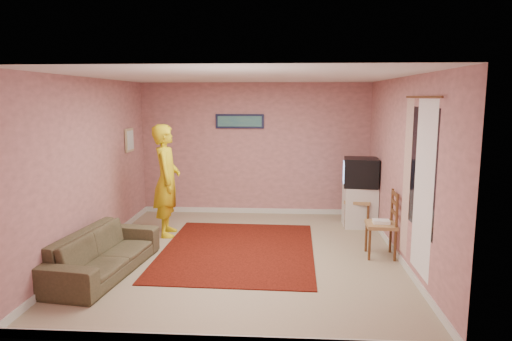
# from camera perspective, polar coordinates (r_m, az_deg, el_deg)

# --- Properties ---
(ground) EXTENTS (5.00, 5.00, 0.00)m
(ground) POSITION_cam_1_polar(r_m,az_deg,el_deg) (6.88, -1.49, -10.52)
(ground) COLOR tan
(ground) RESTS_ON ground
(wall_back) EXTENTS (4.50, 0.02, 2.60)m
(wall_back) POSITION_cam_1_polar(r_m,az_deg,el_deg) (9.03, -0.11, 2.69)
(wall_back) COLOR tan
(wall_back) RESTS_ON ground
(wall_front) EXTENTS (4.50, 0.02, 2.60)m
(wall_front) POSITION_cam_1_polar(r_m,az_deg,el_deg) (4.12, -4.66, -5.15)
(wall_front) COLOR tan
(wall_front) RESTS_ON ground
(wall_left) EXTENTS (0.02, 5.00, 2.60)m
(wall_left) POSITION_cam_1_polar(r_m,az_deg,el_deg) (7.12, -19.88, 0.40)
(wall_left) COLOR tan
(wall_left) RESTS_ON ground
(wall_right) EXTENTS (0.02, 5.00, 2.60)m
(wall_right) POSITION_cam_1_polar(r_m,az_deg,el_deg) (6.74, 17.88, 0.04)
(wall_right) COLOR tan
(wall_right) RESTS_ON ground
(ceiling) EXTENTS (4.50, 5.00, 0.02)m
(ceiling) POSITION_cam_1_polar(r_m,az_deg,el_deg) (6.49, -1.59, 11.65)
(ceiling) COLOR silver
(ceiling) RESTS_ON wall_back
(baseboard_back) EXTENTS (4.50, 0.02, 0.10)m
(baseboard_back) POSITION_cam_1_polar(r_m,az_deg,el_deg) (9.24, -0.12, -5.04)
(baseboard_back) COLOR silver
(baseboard_back) RESTS_ON ground
(baseboard_front) EXTENTS (4.50, 0.02, 0.10)m
(baseboard_front) POSITION_cam_1_polar(r_m,az_deg,el_deg) (4.60, -4.43, -20.38)
(baseboard_front) COLOR silver
(baseboard_front) RESTS_ON ground
(baseboard_left) EXTENTS (0.02, 5.00, 0.10)m
(baseboard_left) POSITION_cam_1_polar(r_m,az_deg,el_deg) (7.40, -19.28, -9.21)
(baseboard_left) COLOR silver
(baseboard_left) RESTS_ON ground
(baseboard_right) EXTENTS (0.02, 5.00, 0.10)m
(baseboard_right) POSITION_cam_1_polar(r_m,az_deg,el_deg) (7.04, 17.29, -10.06)
(baseboard_right) COLOR silver
(baseboard_right) RESTS_ON ground
(window) EXTENTS (0.01, 1.10, 1.50)m
(window) POSITION_cam_1_polar(r_m,az_deg,el_deg) (5.86, 20.02, 0.09)
(window) COLOR black
(window) RESTS_ON wall_right
(curtain_sheer) EXTENTS (0.01, 0.75, 2.10)m
(curtain_sheer) POSITION_cam_1_polar(r_m,az_deg,el_deg) (5.75, 20.20, -2.11)
(curtain_sheer) COLOR white
(curtain_sheer) RESTS_ON wall_right
(curtain_floral) EXTENTS (0.01, 0.35, 2.10)m
(curtain_floral) POSITION_cam_1_polar(r_m,az_deg,el_deg) (6.41, 18.31, -0.90)
(curtain_floral) COLOR silver
(curtain_floral) RESTS_ON wall_right
(curtain_rod) EXTENTS (0.02, 1.40, 0.02)m
(curtain_rod) POSITION_cam_1_polar(r_m,az_deg,el_deg) (5.78, 20.08, 8.64)
(curtain_rod) COLOR #5A2F1B
(curtain_rod) RESTS_ON wall_right
(picture_back) EXTENTS (0.95, 0.04, 0.28)m
(picture_back) POSITION_cam_1_polar(r_m,az_deg,el_deg) (8.98, -2.05, 6.17)
(picture_back) COLOR #121633
(picture_back) RESTS_ON wall_back
(picture_left) EXTENTS (0.04, 0.38, 0.42)m
(picture_left) POSITION_cam_1_polar(r_m,az_deg,el_deg) (8.56, -15.53, 3.68)
(picture_left) COLOR tan
(picture_left) RESTS_ON wall_left
(area_rug) EXTENTS (2.35, 2.91, 0.02)m
(area_rug) POSITION_cam_1_polar(r_m,az_deg,el_deg) (7.08, -2.28, -9.90)
(area_rug) COLOR black
(area_rug) RESTS_ON ground
(tv_cabinet) EXTENTS (0.57, 0.52, 0.73)m
(tv_cabinet) POSITION_cam_1_polar(r_m,az_deg,el_deg) (8.48, 12.83, -4.38)
(tv_cabinet) COLOR silver
(tv_cabinet) RESTS_ON ground
(crt_tv) EXTENTS (0.65, 0.60, 0.52)m
(crt_tv) POSITION_cam_1_polar(r_m,az_deg,el_deg) (8.36, 12.93, -0.23)
(crt_tv) COLOR black
(crt_tv) RESTS_ON tv_cabinet
(chair_a) EXTENTS (0.54, 0.53, 0.54)m
(chair_a) POSITION_cam_1_polar(r_m,az_deg,el_deg) (8.35, 12.68, -2.89)
(chair_a) COLOR #A68351
(chair_a) RESTS_ON ground
(dvd_player) EXTENTS (0.36, 0.28, 0.06)m
(dvd_player) POSITION_cam_1_polar(r_m,az_deg,el_deg) (8.37, 12.67, -3.37)
(dvd_player) COLOR #A7A7AC
(dvd_player) RESTS_ON chair_a
(blue_throw) EXTENTS (0.42, 0.05, 0.44)m
(blue_throw) POSITION_cam_1_polar(r_m,az_deg,el_deg) (8.50, 12.53, -1.34)
(blue_throw) COLOR #88B5DF
(blue_throw) RESTS_ON chair_a
(chair_b) EXTENTS (0.44, 0.46, 0.53)m
(chair_b) POSITION_cam_1_polar(r_m,az_deg,el_deg) (6.91, 15.40, -5.59)
(chair_b) COLOR #A68351
(chair_b) RESTS_ON ground
(game_console) EXTENTS (0.25, 0.18, 0.05)m
(game_console) POSITION_cam_1_polar(r_m,az_deg,el_deg) (6.93, 15.37, -6.17)
(game_console) COLOR white
(game_console) RESTS_ON chair_b
(sofa) EXTENTS (1.00, 2.03, 0.57)m
(sofa) POSITION_cam_1_polar(r_m,az_deg,el_deg) (6.46, -18.54, -9.68)
(sofa) COLOR brown
(sofa) RESTS_ON ground
(person) EXTENTS (0.55, 0.75, 1.88)m
(person) POSITION_cam_1_polar(r_m,az_deg,el_deg) (7.78, -11.10, -1.22)
(person) COLOR yellow
(person) RESTS_ON ground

